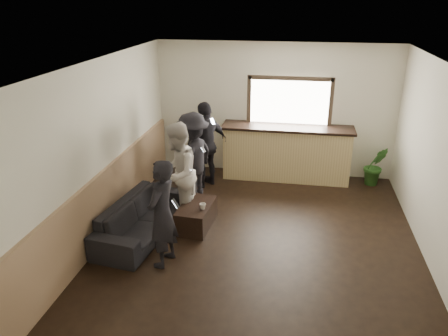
% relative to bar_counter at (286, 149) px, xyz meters
% --- Properties ---
extents(ground, '(5.00, 6.00, 0.01)m').
position_rel_bar_counter_xyz_m(ground, '(-0.30, -2.70, -0.64)').
color(ground, black).
extents(room_shell, '(5.01, 6.01, 2.80)m').
position_rel_bar_counter_xyz_m(room_shell, '(-1.04, -2.70, 0.83)').
color(room_shell, silver).
rests_on(room_shell, ground).
extents(bar_counter, '(2.70, 0.68, 2.13)m').
position_rel_bar_counter_xyz_m(bar_counter, '(0.00, 0.00, 0.00)').
color(bar_counter, tan).
rests_on(bar_counter, ground).
extents(sofa, '(1.08, 2.14, 0.60)m').
position_rel_bar_counter_xyz_m(sofa, '(-2.19, -2.79, -0.34)').
color(sofa, black).
rests_on(sofa, ground).
extents(coffee_table, '(0.56, 0.93, 0.40)m').
position_rel_bar_counter_xyz_m(coffee_table, '(-1.39, -2.38, -0.44)').
color(coffee_table, black).
rests_on(coffee_table, ground).
extents(cup_a, '(0.17, 0.17, 0.10)m').
position_rel_bar_counter_xyz_m(cup_a, '(-1.53, -2.21, -0.19)').
color(cup_a, silver).
rests_on(cup_a, coffee_table).
extents(cup_b, '(0.13, 0.13, 0.10)m').
position_rel_bar_counter_xyz_m(cup_b, '(-1.25, -2.51, -0.19)').
color(cup_b, silver).
rests_on(cup_b, coffee_table).
extents(potted_plant, '(0.52, 0.45, 0.83)m').
position_rel_bar_counter_xyz_m(potted_plant, '(1.82, -0.05, -0.23)').
color(potted_plant, '#2D6623').
rests_on(potted_plant, ground).
extents(person_a, '(0.51, 0.65, 1.61)m').
position_rel_bar_counter_xyz_m(person_a, '(-1.60, -3.53, 0.16)').
color(person_a, black).
rests_on(person_a, ground).
extents(person_b, '(0.66, 0.85, 1.75)m').
position_rel_bar_counter_xyz_m(person_b, '(-1.74, -2.22, 0.24)').
color(person_b, beige).
rests_on(person_b, ground).
extents(person_c, '(0.95, 1.25, 1.71)m').
position_rel_bar_counter_xyz_m(person_c, '(-1.68, -1.39, 0.22)').
color(person_c, black).
rests_on(person_c, ground).
extents(person_d, '(0.98, 1.06, 1.74)m').
position_rel_bar_counter_xyz_m(person_d, '(-1.59, -0.65, 0.23)').
color(person_d, black).
rests_on(person_d, ground).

